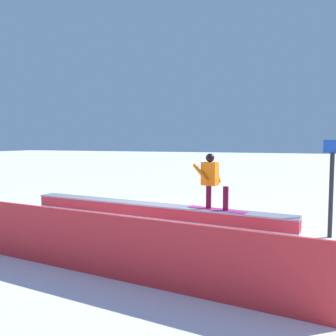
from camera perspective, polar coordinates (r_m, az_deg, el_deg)
The scene contains 5 objects.
ground_plane at distance 9.84m, azimuth -2.91°, elevation -8.75°, with size 120.00×120.00×0.00m, color white.
grind_box at distance 9.79m, azimuth -2.92°, elevation -7.42°, with size 7.87×1.29×0.51m.
snowboarder at distance 8.89m, azimuth 7.15°, elevation -1.86°, with size 1.60×0.62×1.41m.
safety_fence at distance 6.57m, azimuth -17.03°, elevation -10.88°, with size 8.94×0.06×1.05m, color red.
trail_marker at distance 8.89m, azimuth 25.09°, elevation -2.67°, with size 0.40×0.10×2.27m.
Camera 1 is at (-3.99, 8.71, 2.23)m, focal length 37.39 mm.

